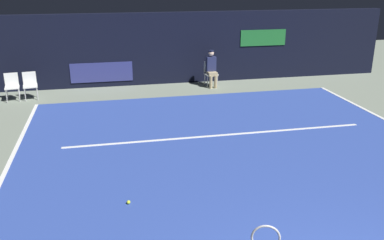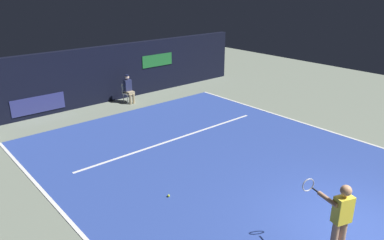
{
  "view_description": "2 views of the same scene",
  "coord_description": "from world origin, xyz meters",
  "px_view_note": "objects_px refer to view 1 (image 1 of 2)",
  "views": [
    {
      "loc": [
        -2.73,
        -2.64,
        3.88
      ],
      "look_at": [
        -0.85,
        6.15,
        0.72
      ],
      "focal_mm": 38.86,
      "sensor_mm": 36.0,
      "label": 1
    },
    {
      "loc": [
        -7.46,
        -2.81,
        5.32
      ],
      "look_at": [
        0.2,
        6.13,
        0.9
      ],
      "focal_mm": 34.46,
      "sensor_mm": 36.0,
      "label": 2
    }
  ],
  "objects_px": {
    "line_judge_on_chair": "(211,68)",
    "courtside_chair_far": "(30,84)",
    "courtside_chair_near": "(12,85)",
    "tennis_ball": "(129,202)"
  },
  "relations": [
    {
      "from": "line_judge_on_chair",
      "to": "tennis_ball",
      "type": "distance_m",
      "value": 8.48
    },
    {
      "from": "courtside_chair_near",
      "to": "courtside_chair_far",
      "type": "bearing_deg",
      "value": 4.96
    },
    {
      "from": "courtside_chair_near",
      "to": "line_judge_on_chair",
      "type": "bearing_deg",
      "value": 2.84
    },
    {
      "from": "line_judge_on_chair",
      "to": "courtside_chair_far",
      "type": "bearing_deg",
      "value": -177.35
    },
    {
      "from": "courtside_chair_near",
      "to": "courtside_chair_far",
      "type": "distance_m",
      "value": 0.55
    },
    {
      "from": "line_judge_on_chair",
      "to": "tennis_ball",
      "type": "height_order",
      "value": "line_judge_on_chair"
    },
    {
      "from": "line_judge_on_chair",
      "to": "courtside_chair_near",
      "type": "distance_m",
      "value": 6.75
    },
    {
      "from": "courtside_chair_near",
      "to": "tennis_ball",
      "type": "xyz_separation_m",
      "value": [
        3.22,
        -7.36,
        -0.46
      ]
    },
    {
      "from": "tennis_ball",
      "to": "courtside_chair_near",
      "type": "bearing_deg",
      "value": 113.64
    },
    {
      "from": "courtside_chair_near",
      "to": "tennis_ball",
      "type": "bearing_deg",
      "value": -66.36
    }
  ]
}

